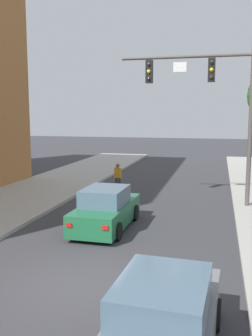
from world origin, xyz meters
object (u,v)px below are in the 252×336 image
object	(u,v)px
car_lead_green	(106,210)
pedestrian_crossing_road	(118,177)
car_following_grey	(164,324)
traffic_signal_mast	(213,93)

from	to	relation	value
car_lead_green	pedestrian_crossing_road	size ratio (longest dim) A/B	2.60
pedestrian_crossing_road	car_following_grey	bearing A→B (deg)	-71.65
car_lead_green	pedestrian_crossing_road	bearing A→B (deg)	101.25
traffic_signal_mast	car_following_grey	world-z (taller)	traffic_signal_mast
car_following_grey	pedestrian_crossing_road	distance (m)	14.54
traffic_signal_mast	pedestrian_crossing_road	bearing A→B (deg)	158.55
car_lead_green	pedestrian_crossing_road	xyz separation A→B (m)	(-1.29, 6.46, 0.19)
traffic_signal_mast	car_lead_green	world-z (taller)	traffic_signal_mast
traffic_signal_mast	pedestrian_crossing_road	size ratio (longest dim) A/B	4.57
traffic_signal_mast	car_following_grey	xyz separation A→B (m)	(-0.49, -11.81, -4.60)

